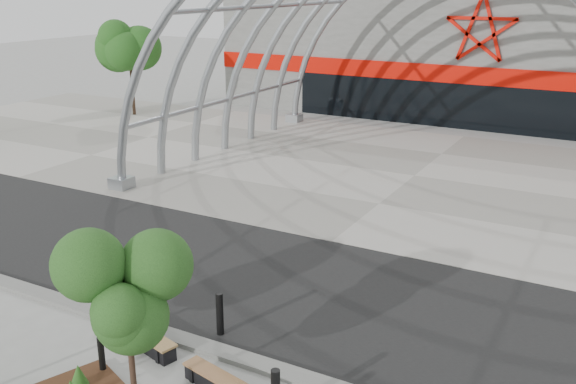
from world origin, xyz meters
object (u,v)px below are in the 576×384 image
street_tree_1 (126,294)px  bollard_2 (220,314)px  bench_0 (146,340)px  bench_1 (219,383)px

street_tree_1 → bollard_2: 3.78m
bench_0 → bench_1: 2.50m
bench_0 → street_tree_1: bearing=-54.4°
bench_1 → bollard_2: 2.29m
bench_0 → bollard_2: bearing=48.3°
bench_1 → bench_0: bearing=167.2°
bollard_2 → bench_1: bearing=-56.3°
bollard_2 → street_tree_1: bearing=-87.2°
bench_0 → bollard_2: 1.81m
street_tree_1 → bench_0: (-1.34, 1.87, -2.37)m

